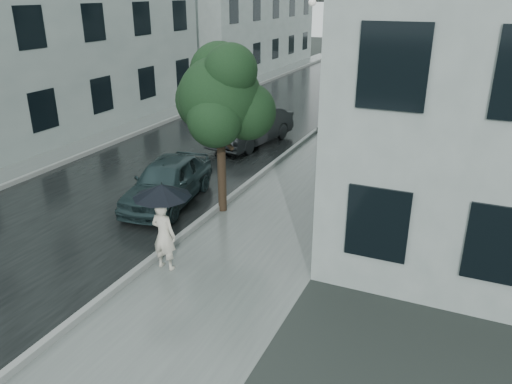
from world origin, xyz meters
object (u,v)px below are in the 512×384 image
at_px(street_tree, 221,96).
at_px(lamp_post, 320,59).
at_px(pedestrian, 164,235).
at_px(car_near, 168,181).
at_px(car_far, 251,127).

height_order(street_tree, lamp_post, lamp_post).
xyz_separation_m(pedestrian, lamp_post, (-0.45, 12.62, 2.34)).
distance_m(street_tree, car_near, 3.09).
xyz_separation_m(car_near, car_far, (-0.27, 6.51, 0.04)).
bearing_deg(car_far, street_tree, -63.75).
relative_size(pedestrian, lamp_post, 0.29).
xyz_separation_m(lamp_post, car_far, (-1.84, -2.90, -2.44)).
xyz_separation_m(lamp_post, car_near, (-1.57, -9.41, -2.48)).
bearing_deg(lamp_post, pedestrian, -100.20).
xyz_separation_m(street_tree, car_far, (-1.99, 6.28, -2.52)).
height_order(lamp_post, car_far, lamp_post).
bearing_deg(car_far, lamp_post, 66.24).
bearing_deg(car_far, pedestrian, -68.04).
height_order(pedestrian, street_tree, street_tree).
xyz_separation_m(street_tree, car_near, (-1.71, -0.23, -2.56)).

